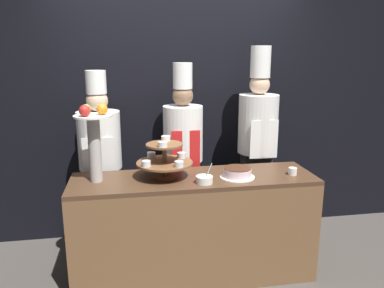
{
  "coord_description": "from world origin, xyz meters",
  "views": [
    {
      "loc": [
        -0.5,
        -2.55,
        1.85
      ],
      "look_at": [
        0.0,
        0.38,
        1.13
      ],
      "focal_mm": 35.0,
      "sensor_mm": 36.0,
      "label": 1
    }
  ],
  "objects_px": {
    "serving_bowl_near": "(204,180)",
    "chef_center_right": "(257,140)",
    "fruit_pedestal": "(94,136)",
    "chef_center_left": "(183,150)",
    "cup_white": "(293,171)",
    "chef_left": "(100,157)",
    "tiered_stand": "(165,159)",
    "cake_round": "(237,173)"
  },
  "relations": [
    {
      "from": "serving_bowl_near",
      "to": "chef_center_right",
      "type": "xyz_separation_m",
      "value": [
        0.66,
        0.7,
        0.13
      ]
    },
    {
      "from": "fruit_pedestal",
      "to": "serving_bowl_near",
      "type": "xyz_separation_m",
      "value": [
        0.82,
        -0.19,
        -0.33
      ]
    },
    {
      "from": "fruit_pedestal",
      "to": "chef_center_left",
      "type": "distance_m",
      "value": 0.96
    },
    {
      "from": "fruit_pedestal",
      "to": "chef_center_left",
      "type": "height_order",
      "value": "chef_center_left"
    },
    {
      "from": "cup_white",
      "to": "chef_left",
      "type": "relative_size",
      "value": 0.04
    },
    {
      "from": "cup_white",
      "to": "chef_center_left",
      "type": "relative_size",
      "value": 0.04
    },
    {
      "from": "serving_bowl_near",
      "to": "chef_center_right",
      "type": "distance_m",
      "value": 0.97
    },
    {
      "from": "chef_left",
      "to": "fruit_pedestal",
      "type": "bearing_deg",
      "value": -89.82
    },
    {
      "from": "cup_white",
      "to": "chef_center_right",
      "type": "distance_m",
      "value": 0.64
    },
    {
      "from": "fruit_pedestal",
      "to": "chef_center_right",
      "type": "height_order",
      "value": "chef_center_right"
    },
    {
      "from": "chef_center_right",
      "to": "cup_white",
      "type": "bearing_deg",
      "value": -81.54
    },
    {
      "from": "cup_white",
      "to": "serving_bowl_near",
      "type": "bearing_deg",
      "value": -174.02
    },
    {
      "from": "serving_bowl_near",
      "to": "chef_left",
      "type": "distance_m",
      "value": 1.08
    },
    {
      "from": "chef_left",
      "to": "chef_center_left",
      "type": "xyz_separation_m",
      "value": [
        0.76,
        0.0,
        0.03
      ]
    },
    {
      "from": "chef_center_left",
      "to": "chef_center_right",
      "type": "bearing_deg",
      "value": -0.0
    },
    {
      "from": "cup_white",
      "to": "chef_left",
      "type": "height_order",
      "value": "chef_left"
    },
    {
      "from": "chef_center_left",
      "to": "chef_center_right",
      "type": "relative_size",
      "value": 0.92
    },
    {
      "from": "fruit_pedestal",
      "to": "chef_center_right",
      "type": "distance_m",
      "value": 1.58
    },
    {
      "from": "tiered_stand",
      "to": "cake_round",
      "type": "bearing_deg",
      "value": -9.73
    },
    {
      "from": "chef_center_right",
      "to": "cake_round",
      "type": "bearing_deg",
      "value": -121.78
    },
    {
      "from": "tiered_stand",
      "to": "serving_bowl_near",
      "type": "xyz_separation_m",
      "value": [
        0.29,
        -0.19,
        -0.13
      ]
    },
    {
      "from": "cake_round",
      "to": "chef_left",
      "type": "bearing_deg",
      "value": 151.37
    },
    {
      "from": "chef_left",
      "to": "chef_center_left",
      "type": "relative_size",
      "value": 0.96
    },
    {
      "from": "tiered_stand",
      "to": "cup_white",
      "type": "relative_size",
      "value": 6.58
    },
    {
      "from": "cake_round",
      "to": "chef_center_right",
      "type": "height_order",
      "value": "chef_center_right"
    },
    {
      "from": "chef_center_left",
      "to": "chef_center_right",
      "type": "height_order",
      "value": "chef_center_right"
    },
    {
      "from": "cake_round",
      "to": "serving_bowl_near",
      "type": "height_order",
      "value": "serving_bowl_near"
    },
    {
      "from": "tiered_stand",
      "to": "fruit_pedestal",
      "type": "height_order",
      "value": "fruit_pedestal"
    },
    {
      "from": "cup_white",
      "to": "chef_center_right",
      "type": "bearing_deg",
      "value": 98.46
    },
    {
      "from": "chef_center_left",
      "to": "chef_center_right",
      "type": "xyz_separation_m",
      "value": [
        0.73,
        -0.0,
        0.07
      ]
    },
    {
      "from": "serving_bowl_near",
      "to": "chef_center_left",
      "type": "xyz_separation_m",
      "value": [
        -0.06,
        0.7,
        0.06
      ]
    },
    {
      "from": "chef_left",
      "to": "tiered_stand",
      "type": "bearing_deg",
      "value": -43.4
    },
    {
      "from": "serving_bowl_near",
      "to": "chef_center_right",
      "type": "relative_size",
      "value": 0.08
    },
    {
      "from": "tiered_stand",
      "to": "cup_white",
      "type": "distance_m",
      "value": 1.06
    },
    {
      "from": "chef_left",
      "to": "chef_center_right",
      "type": "relative_size",
      "value": 0.89
    },
    {
      "from": "cake_round",
      "to": "chef_center_left",
      "type": "xyz_separation_m",
      "value": [
        -0.35,
        0.61,
        0.05
      ]
    },
    {
      "from": "tiered_stand",
      "to": "chef_left",
      "type": "distance_m",
      "value": 0.75
    },
    {
      "from": "cup_white",
      "to": "chef_center_right",
      "type": "relative_size",
      "value": 0.04
    },
    {
      "from": "fruit_pedestal",
      "to": "cake_round",
      "type": "distance_m",
      "value": 1.16
    },
    {
      "from": "fruit_pedestal",
      "to": "cake_round",
      "type": "xyz_separation_m",
      "value": [
        1.11,
        -0.1,
        -0.32
      ]
    },
    {
      "from": "serving_bowl_near",
      "to": "chef_left",
      "type": "relative_size",
      "value": 0.09
    },
    {
      "from": "cup_white",
      "to": "chef_center_left",
      "type": "xyz_separation_m",
      "value": [
        -0.82,
        0.62,
        0.06
      ]
    }
  ]
}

